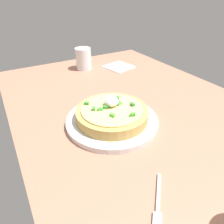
# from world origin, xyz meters

# --- Properties ---
(dining_table) EXTENTS (1.12, 0.70, 0.02)m
(dining_table) POSITION_xyz_m (0.00, 0.00, 0.01)
(dining_table) COLOR #A76E56
(dining_table) RESTS_ON ground
(plate) EXTENTS (0.25, 0.25, 0.01)m
(plate) POSITION_xyz_m (0.01, -0.11, 0.03)
(plate) COLOR silver
(plate) RESTS_ON dining_table
(pizza) EXTENTS (0.19, 0.19, 0.06)m
(pizza) POSITION_xyz_m (0.01, -0.11, 0.05)
(pizza) COLOR tan
(pizza) RESTS_ON plate
(cup_far) EXTENTS (0.07, 0.07, 0.09)m
(cup_far) POSITION_xyz_m (-0.41, -0.01, 0.06)
(cup_far) COLOR silver
(cup_far) RESTS_ON dining_table
(fork) EXTENTS (0.09, 0.08, 0.00)m
(fork) POSITION_xyz_m (0.25, -0.16, 0.02)
(fork) COLOR #B7B7BC
(fork) RESTS_ON dining_table
(napkin) EXTENTS (0.13, 0.13, 0.00)m
(napkin) POSITION_xyz_m (-0.35, 0.14, 0.02)
(napkin) COLOR white
(napkin) RESTS_ON dining_table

